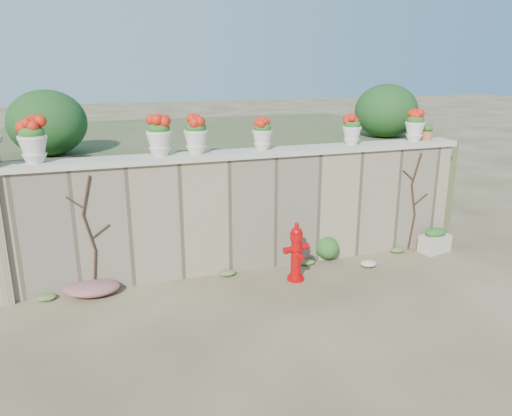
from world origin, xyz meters
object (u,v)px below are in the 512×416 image
object	(u,v)px
urn_pot_0	(33,141)
terracotta_pot	(427,133)
planter_box	(435,241)
fire_hydrant	(296,252)

from	to	relation	value
urn_pot_0	terracotta_pot	size ratio (longest dim) A/B	2.29
planter_box	terracotta_pot	world-z (taller)	terracotta_pot
urn_pot_0	terracotta_pot	bearing A→B (deg)	0.00
planter_box	terracotta_pot	distance (m)	2.07
planter_box	urn_pot_0	world-z (taller)	urn_pot_0
fire_hydrant	urn_pot_0	distance (m)	4.41
planter_box	urn_pot_0	xyz separation A→B (m)	(-6.95, 0.48, 2.20)
fire_hydrant	planter_box	distance (m)	3.09
planter_box	urn_pot_0	distance (m)	7.30
fire_hydrant	terracotta_pot	size ratio (longest dim) A/B	3.54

